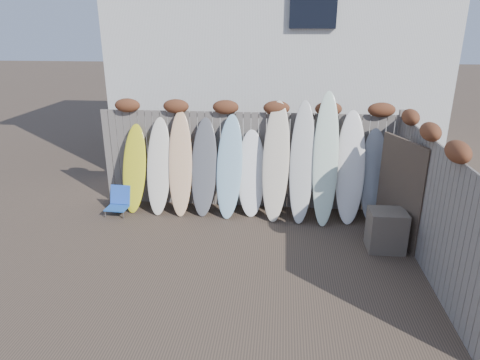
# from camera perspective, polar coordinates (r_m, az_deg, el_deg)

# --- Properties ---
(ground) EXTENTS (80.00, 80.00, 0.00)m
(ground) POSITION_cam_1_polar(r_m,az_deg,el_deg) (7.02, -0.99, -11.05)
(ground) COLOR #493A2D
(back_fence) EXTENTS (6.05, 0.28, 2.24)m
(back_fence) POSITION_cam_1_polar(r_m,az_deg,el_deg) (8.74, 1.17, 3.77)
(back_fence) COLOR slate
(back_fence) RESTS_ON ground
(right_fence) EXTENTS (0.28, 4.40, 2.24)m
(right_fence) POSITION_cam_1_polar(r_m,az_deg,el_deg) (7.08, 24.07, -2.32)
(right_fence) COLOR slate
(right_fence) RESTS_ON ground
(house) EXTENTS (8.50, 5.50, 6.33)m
(house) POSITION_cam_1_polar(r_m,az_deg,el_deg) (12.49, 4.95, 17.93)
(house) COLOR silver
(house) RESTS_ON ground
(beach_chair) EXTENTS (0.44, 0.47, 0.56)m
(beach_chair) POSITION_cam_1_polar(r_m,az_deg,el_deg) (9.02, -15.85, -2.74)
(beach_chair) COLOR #235AB1
(beach_chair) RESTS_ON ground
(wooden_crate) EXTENTS (0.61, 0.51, 0.70)m
(wooden_crate) POSITION_cam_1_polar(r_m,az_deg,el_deg) (7.69, 18.92, -6.36)
(wooden_crate) COLOR brown
(wooden_crate) RESTS_ON ground
(lattice_panel) EXTENTS (0.47, 1.17, 1.84)m
(lattice_panel) POSITION_cam_1_polar(r_m,az_deg,el_deg) (7.84, 20.52, -1.50)
(lattice_panel) COLOR #2F261C
(lattice_panel) RESTS_ON ground
(surfboard_0) EXTENTS (0.54, 0.66, 1.75)m
(surfboard_0) POSITION_cam_1_polar(r_m,az_deg,el_deg) (8.95, -13.91, 1.50)
(surfboard_0) COLOR yellow
(surfboard_0) RESTS_ON ground
(surfboard_1) EXTENTS (0.49, 0.68, 1.90)m
(surfboard_1) POSITION_cam_1_polar(r_m,az_deg,el_deg) (8.74, -10.77, 1.80)
(surfboard_1) COLOR #EEE4CF
(surfboard_1) RESTS_ON ground
(surfboard_2) EXTENTS (0.53, 0.76, 2.04)m
(surfboard_2) POSITION_cam_1_polar(r_m,az_deg,el_deg) (8.61, -7.96, 2.16)
(surfboard_2) COLOR #EFA377
(surfboard_2) RESTS_ON ground
(surfboard_3) EXTENTS (0.54, 0.70, 1.91)m
(surfboard_3) POSITION_cam_1_polar(r_m,az_deg,el_deg) (8.55, -4.82, 1.71)
(surfboard_3) COLOR #595A5F
(surfboard_3) RESTS_ON ground
(surfboard_4) EXTENTS (0.57, 0.75, 1.99)m
(surfboard_4) POSITION_cam_1_polar(r_m,az_deg,el_deg) (8.42, -1.42, 1.77)
(surfboard_4) COLOR #9DCDE6
(surfboard_4) RESTS_ON ground
(surfboard_5) EXTENTS (0.58, 0.64, 1.68)m
(surfboard_5) POSITION_cam_1_polar(r_m,az_deg,el_deg) (8.52, 1.52, 0.89)
(surfboard_5) COLOR white
(surfboard_5) RESTS_ON ground
(surfboard_6) EXTENTS (0.58, 0.83, 2.27)m
(surfboard_6) POSITION_cam_1_polar(r_m,az_deg,el_deg) (8.31, 4.81, 2.47)
(surfboard_6) COLOR beige
(surfboard_6) RESTS_ON ground
(surfboard_7) EXTENTS (0.52, 0.83, 2.28)m
(surfboard_7) POSITION_cam_1_polar(r_m,az_deg,el_deg) (8.29, 8.27, 2.34)
(surfboard_7) COLOR silver
(surfboard_7) RESTS_ON ground
(surfboard_8) EXTENTS (0.52, 0.88, 2.47)m
(surfboard_8) POSITION_cam_1_polar(r_m,az_deg,el_deg) (8.26, 11.35, 2.76)
(surfboard_8) COLOR white
(surfboard_8) RESTS_ON ground
(surfboard_9) EXTENTS (0.58, 0.77, 2.11)m
(surfboard_9) POSITION_cam_1_polar(r_m,az_deg,el_deg) (8.44, 14.49, 1.61)
(surfboard_9) COLOR white
(surfboard_9) RESTS_ON ground
(surfboard_10) EXTENTS (0.52, 0.65, 1.77)m
(surfboard_10) POSITION_cam_1_polar(r_m,az_deg,el_deg) (8.64, 17.38, 0.56)
(surfboard_10) COLOR gray
(surfboard_10) RESTS_ON ground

